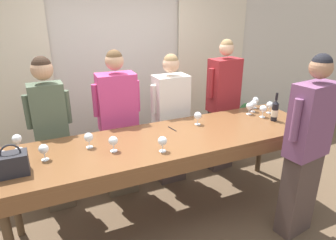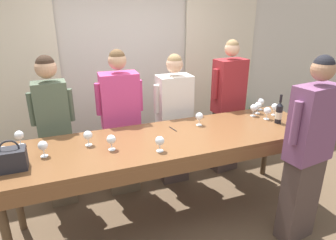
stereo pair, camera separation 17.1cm
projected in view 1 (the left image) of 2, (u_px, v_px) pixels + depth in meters
The scene contains 26 objects.
ground_plane at pixel (171, 215), 3.34m from camera, with size 18.00×18.00×0.00m, color brown.
wall_back at pixel (120, 63), 4.36m from camera, with size 12.00×0.06×2.80m.
curtain_panel_left at pixel (2, 78), 3.73m from camera, with size 1.21×0.03×2.69m.
curtain_panel_right at pixel (211, 61), 4.92m from camera, with size 1.21×0.03×2.69m.
tasting_bar at pixel (173, 146), 3.00m from camera, with size 3.19×0.89×0.96m.
wine_bottle at pixel (275, 111), 3.39m from camera, with size 0.07×0.07×0.33m.
handbag at pixel (13, 164), 2.30m from camera, with size 0.23×0.16×0.26m.
wine_glass_front_left at pixel (89, 137), 2.74m from camera, with size 0.08×0.08×0.14m.
wine_glass_front_mid at pixel (44, 149), 2.52m from camera, with size 0.08×0.08×0.14m.
wine_glass_front_right at pixel (270, 105), 3.63m from camera, with size 0.08×0.08×0.14m.
wine_glass_center_left at pixel (250, 106), 3.59m from camera, with size 0.08×0.08×0.14m.
wine_glass_center_mid at pixel (198, 116), 3.28m from camera, with size 0.08×0.08×0.14m.
wine_glass_center_right at pixel (253, 104), 3.68m from camera, with size 0.08×0.08×0.14m.
wine_glass_back_left at pixel (255, 100), 3.81m from camera, with size 0.08×0.08×0.14m.
wine_glass_back_mid at pixel (113, 141), 2.67m from camera, with size 0.08×0.08×0.14m.
wine_glass_back_right at pixel (263, 109), 3.50m from camera, with size 0.08×0.08×0.14m.
wine_glass_near_host at pixel (162, 141), 2.67m from camera, with size 0.08×0.08×0.14m.
wine_glass_by_bottle at pixel (17, 139), 2.71m from camera, with size 0.08×0.08×0.14m.
wine_glass_by_handbag at pixel (3, 156), 2.40m from camera, with size 0.08×0.08×0.14m.
pen at pixel (172, 129), 3.18m from camera, with size 0.03×0.14×0.01m.
guest_olive_jacket at pixel (52, 133), 3.18m from camera, with size 0.45×0.23×1.73m.
guest_pink_top at pixel (118, 125), 3.48m from camera, with size 0.54×0.27×1.76m.
guest_cream_sweater at pixel (171, 120), 3.75m from camera, with size 0.52×0.27×1.67m.
guest_striped_shirt at pixel (223, 106), 4.03m from camera, with size 0.52×0.28×1.80m.
host_pouring at pixel (306, 149), 2.80m from camera, with size 0.54×0.28×1.82m.
potted_plant at pixel (245, 121), 5.33m from camera, with size 0.32×0.32×0.60m.
Camera 1 is at (-1.17, -2.48, 2.19)m, focal length 32.00 mm.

